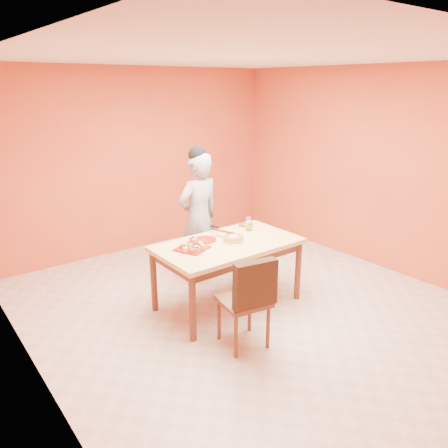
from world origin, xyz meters
TOP-DOWN VIEW (x-y plane):
  - floor at (0.00, 0.00)m, footprint 5.00×5.00m
  - ceiling at (0.00, 0.00)m, footprint 5.00×5.00m
  - wall_back at (0.00, 2.50)m, footprint 4.50×0.00m
  - wall_left at (-2.25, 0.00)m, footprint 0.00×5.00m
  - wall_right at (2.25, 0.00)m, footprint 0.00×5.00m
  - dining_table at (-0.14, 0.16)m, footprint 1.60×0.90m
  - dining_chair at (-0.52, -0.59)m, footprint 0.51×0.58m
  - pastry_pile at (-0.57, 0.23)m, footprint 0.27×0.27m
  - person at (-0.00, 0.93)m, footprint 0.63×0.44m
  - pastry_platter at (-0.57, 0.23)m, footprint 0.40×0.40m
  - red_dinner_plate at (-0.29, 0.37)m, footprint 0.27×0.27m
  - white_cake_plate at (-0.07, 0.14)m, footprint 0.29×0.29m
  - sponge_cake at (-0.07, 0.14)m, footprint 0.24×0.24m
  - cake_server at (-0.06, 0.32)m, footprint 0.14×0.26m
  - egg_ornament at (0.32, 0.34)m, footprint 0.11×0.09m
  - magenta_glass at (0.45, 0.50)m, footprint 0.09×0.09m
  - checker_tin at (0.37, 0.51)m, footprint 0.13×0.13m

SIDE VIEW (x-z plane):
  - floor at x=0.00m, z-range 0.00..0.00m
  - dining_chair at x=-0.52m, z-range 0.02..0.97m
  - dining_table at x=-0.14m, z-range 0.29..1.05m
  - white_cake_plate at x=-0.07m, z-range 0.76..0.77m
  - red_dinner_plate at x=-0.29m, z-range 0.76..0.78m
  - pastry_platter at x=-0.57m, z-range 0.76..0.78m
  - checker_tin at x=0.37m, z-range 0.76..0.79m
  - sponge_cake at x=-0.07m, z-range 0.77..0.82m
  - magenta_glass at x=0.45m, z-range 0.76..0.86m
  - pastry_pile at x=-0.57m, z-range 0.78..0.87m
  - egg_ornament at x=0.32m, z-range 0.76..0.89m
  - person at x=0.00m, z-range 0.00..1.66m
  - cake_server at x=-0.06m, z-range 0.83..0.83m
  - wall_back at x=0.00m, z-range -0.90..3.60m
  - wall_left at x=-2.25m, z-range -1.15..3.85m
  - wall_right at x=2.25m, z-range -1.15..3.85m
  - ceiling at x=0.00m, z-range 2.70..2.70m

